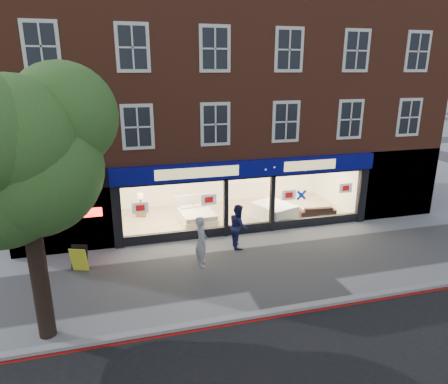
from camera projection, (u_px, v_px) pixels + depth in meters
name	position (u px, v px, depth m)	size (l,w,h in m)	color
ground	(275.00, 264.00, 14.70)	(120.00, 120.00, 0.00)	gray
kerb_line	(315.00, 310.00, 11.84)	(60.00, 0.10, 0.01)	#8C0A07
kerb_stone	(312.00, 305.00, 12.01)	(60.00, 0.25, 0.12)	gray
showroom_floor	(234.00, 215.00, 19.53)	(11.00, 4.50, 0.10)	tan
building	(225.00, 74.00, 19.13)	(19.00, 8.26, 10.30)	brown
street_tree	(18.00, 155.00, 9.30)	(4.00, 3.20, 6.60)	black
display_bed	(196.00, 216.00, 18.42)	(1.69, 2.01, 1.07)	beige
bedside_table	(141.00, 210.00, 19.18)	(0.45, 0.45, 0.55)	brown
mattress_stack	(274.00, 211.00, 18.79)	(2.02, 2.24, 0.73)	white
sofa	(316.00, 211.00, 19.13)	(1.77, 0.69, 0.52)	black
a_board	(79.00, 259.00, 14.08)	(0.60, 0.39, 0.93)	yellow
pedestrian_grey	(201.00, 241.00, 14.34)	(0.69, 0.45, 1.89)	#9C9EA3
pedestrian_blue	(238.00, 226.00, 15.88)	(0.87, 0.68, 1.79)	#1C1E4E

